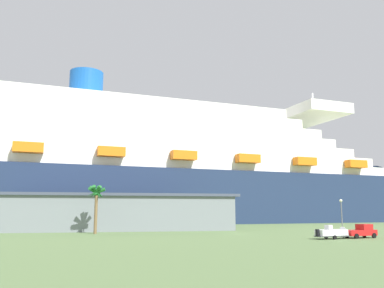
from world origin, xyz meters
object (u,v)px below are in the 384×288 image
at_px(cruise_ship, 165,174).
at_px(small_boat_on_trailer, 335,233).
at_px(palm_tree, 96,196).
at_px(street_lamp, 341,210).
at_px(pickup_truck, 361,231).

distance_m(cruise_ship, small_boat_on_trailer, 84.03).
xyz_separation_m(cruise_ship, palm_tree, (-23.59, -58.00, -9.83)).
xyz_separation_m(small_boat_on_trailer, street_lamp, (9.89, 12.61, 3.42)).
distance_m(small_boat_on_trailer, street_lamp, 16.38).
bearing_deg(small_boat_on_trailer, palm_tree, 146.99).
relative_size(cruise_ship, palm_tree, 25.29).
height_order(palm_tree, street_lamp, palm_tree).
height_order(pickup_truck, palm_tree, palm_tree).
distance_m(cruise_ship, pickup_truck, 84.08).
xyz_separation_m(pickup_truck, small_boat_on_trailer, (-5.42, -0.96, -0.08)).
bearing_deg(small_boat_on_trailer, street_lamp, 51.90).
bearing_deg(palm_tree, small_boat_on_trailer, -33.01).
height_order(cruise_ship, pickup_truck, cruise_ship).
bearing_deg(pickup_truck, cruise_ship, 102.61).
distance_m(pickup_truck, street_lamp, 12.91).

